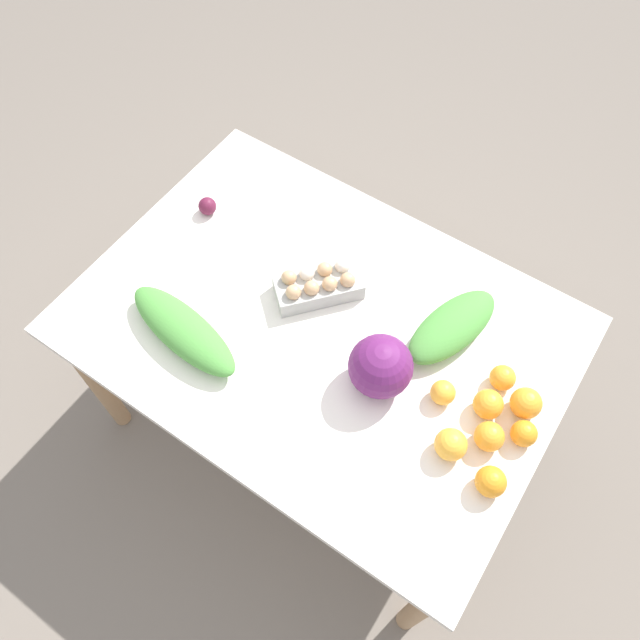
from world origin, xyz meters
TOP-DOWN VIEW (x-y plane):
  - ground_plane at (0.00, 0.00)m, footprint 8.00×8.00m
  - dining_table at (0.00, 0.00)m, footprint 1.37×0.97m
  - cabbage_purple at (0.23, -0.06)m, footprint 0.17×0.17m
  - egg_carton at (-0.06, 0.08)m, footprint 0.25×0.26m
  - greens_bunch_chard at (-0.29, -0.25)m, footprint 0.41×0.18m
  - greens_bunch_kale at (0.32, 0.18)m, footprint 0.21×0.34m
  - beet_root at (-0.52, 0.14)m, footprint 0.06×0.06m
  - orange_0 at (0.48, -0.13)m, footprint 0.08×0.08m
  - orange_1 at (0.55, -0.05)m, footprint 0.08×0.08m
  - orange_2 at (0.51, 0.12)m, footprint 0.07×0.07m
  - orange_3 at (0.39, -0.01)m, footprint 0.07×0.07m
  - orange_4 at (0.60, -0.15)m, footprint 0.08×0.08m
  - orange_5 at (0.51, 0.03)m, footprint 0.08×0.08m
  - orange_6 at (0.59, 0.08)m, footprint 0.08×0.08m
  - orange_7 at (0.62, 0.01)m, footprint 0.07×0.07m

SIDE VIEW (x-z plane):
  - ground_plane at x=0.00m, z-range 0.00..0.00m
  - dining_table at x=0.00m, z-range 0.27..0.99m
  - beet_root at x=-0.52m, z-range 0.72..0.78m
  - orange_3 at x=0.39m, z-range 0.72..0.79m
  - orange_7 at x=0.62m, z-range 0.72..0.79m
  - orange_2 at x=0.51m, z-range 0.72..0.79m
  - orange_1 at x=0.55m, z-range 0.72..0.80m
  - orange_4 at x=0.60m, z-range 0.72..0.80m
  - orange_5 at x=0.51m, z-range 0.72..0.80m
  - greens_bunch_kale at x=0.32m, z-range 0.72..0.80m
  - orange_6 at x=0.59m, z-range 0.72..0.80m
  - greens_bunch_chard at x=-0.29m, z-range 0.72..0.80m
  - orange_0 at x=0.48m, z-range 0.72..0.80m
  - egg_carton at x=-0.06m, z-range 0.71..0.81m
  - cabbage_purple at x=0.23m, z-range 0.72..0.89m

